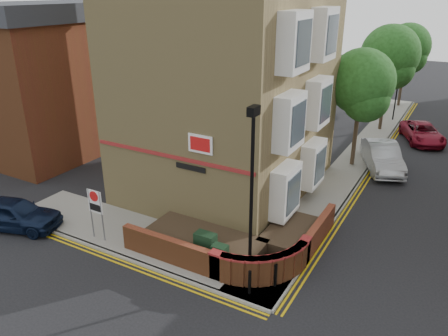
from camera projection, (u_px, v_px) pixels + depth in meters
ground at (194, 284)px, 15.49m from camera, size 120.00×120.00×0.00m
pavement_corner at (143, 238)px, 18.27m from camera, size 13.00×3.00×0.12m
pavement_main at (360, 154)px, 27.43m from camera, size 2.00×32.00×0.12m
kerb_side at (119, 255)px, 17.06m from camera, size 13.00×0.15×0.12m
kerb_main_near at (376, 157)px, 26.97m from camera, size 0.15×32.00×0.12m
yellow_lines_side at (115, 260)px, 16.88m from camera, size 13.00×0.28×0.01m
yellow_lines_main at (380, 159)px, 26.88m from camera, size 0.28×32.00×0.01m
corner_building at (232, 68)px, 20.84m from camera, size 8.95×10.40×13.60m
garden_wall at (228, 250)px, 17.50m from camera, size 6.80×6.00×1.20m
lamppost at (251, 197)px, 14.45m from camera, size 0.25×0.50×6.30m
utility_cabinet_large at (206, 247)px, 16.40m from camera, size 0.80×0.45×1.20m
utility_cabinet_small at (220, 258)px, 15.81m from camera, size 0.55×0.40×1.10m
bollard_near at (250, 282)px, 14.69m from camera, size 0.11×0.11×0.90m
bollard_far at (275, 275)px, 15.06m from camera, size 0.11×0.11×0.90m
zone_sign at (95, 206)px, 17.54m from camera, size 0.72×0.07×2.20m
side_building at (60, 79)px, 27.02m from camera, size 6.40×10.40×9.00m
tree_near at (361, 87)px, 24.08m from camera, size 3.64×3.65×6.70m
tree_mid at (390, 59)px, 30.32m from camera, size 4.03×4.03×7.42m
tree_far at (407, 50)px, 36.86m from camera, size 3.81×3.81×7.00m
traffic_light_assembly at (398, 86)px, 33.44m from camera, size 0.20×0.16×4.20m
navy_hatchback at (14, 214)px, 18.91m from camera, size 4.37×2.82×1.38m
silver_car_near at (382, 157)px, 25.06m from camera, size 3.40×5.00×1.56m
red_car_main at (422, 133)px, 29.67m from camera, size 3.72×5.05×1.27m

